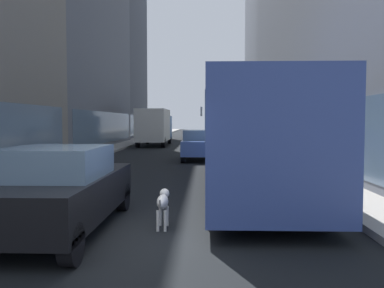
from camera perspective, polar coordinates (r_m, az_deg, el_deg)
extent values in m
plane|color=black|center=(42.27, -0.15, 0.42)|extent=(120.00, 120.00, 0.00)
cube|color=gray|center=(42.86, -7.79, 0.53)|extent=(2.40, 110.00, 0.15)
cube|color=#9E9991|center=(42.45, 7.56, 0.51)|extent=(2.40, 110.00, 0.15)
cube|color=slate|center=(32.97, -11.76, 2.34)|extent=(0.08, 17.25, 2.40)
cube|color=#4C515B|center=(52.46, -13.25, 12.40)|extent=(10.31, 14.87, 21.00)
cube|color=slate|center=(50.70, -7.49, 2.68)|extent=(0.08, 13.38, 2.40)
cube|color=slate|center=(13.14, 22.35, 0.86)|extent=(0.08, 16.40, 2.40)
cube|color=slate|center=(31.78, 11.04, 2.31)|extent=(0.08, 16.64, 2.40)
cube|color=slate|center=(54.45, 13.24, 13.46)|extent=(8.60, 22.31, 23.63)
cube|color=slate|center=(52.92, 8.55, 2.69)|extent=(0.08, 20.08, 2.40)
cube|color=#33478C|center=(12.37, 7.82, 1.29)|extent=(2.55, 11.50, 2.75)
cube|color=slate|center=(12.37, 7.84, 3.59)|extent=(2.57, 11.04, 0.90)
cube|color=black|center=(18.11, 5.95, -1.64)|extent=(2.55, 0.16, 0.44)
cylinder|color=black|center=(15.93, 2.44, -2.48)|extent=(0.30, 1.00, 1.00)
cylinder|color=black|center=(16.11, 10.48, -2.47)|extent=(0.30, 1.00, 1.00)
cylinder|color=black|center=(8.31, 2.92, -7.80)|extent=(0.30, 1.00, 1.00)
cylinder|color=black|center=(8.65, 18.14, -7.52)|extent=(0.30, 1.00, 1.00)
cube|color=silver|center=(17.46, 1.33, 4.60)|extent=(0.08, 0.24, 0.40)
cube|color=silver|center=(38.91, 3.80, 1.20)|extent=(1.78, 4.27, 0.75)
cube|color=slate|center=(38.68, 3.81, 2.15)|extent=(1.64, 1.92, 0.55)
cylinder|color=black|center=(40.63, 2.62, 0.76)|extent=(0.22, 0.64, 0.64)
cylinder|color=black|center=(40.68, 4.82, 0.75)|extent=(0.22, 0.64, 0.64)
cylinder|color=black|center=(37.20, 2.68, 0.53)|extent=(0.22, 0.64, 0.64)
cylinder|color=black|center=(37.25, 5.08, 0.52)|extent=(0.22, 0.64, 0.64)
cube|color=black|center=(8.09, -17.95, -6.85)|extent=(1.82, 4.48, 0.75)
cube|color=slate|center=(7.79, -18.60, -2.42)|extent=(1.67, 2.01, 0.55)
cylinder|color=black|center=(10.11, -18.67, -7.02)|extent=(0.22, 0.64, 0.64)
cylinder|color=black|center=(9.67, -9.71, -7.35)|extent=(0.22, 0.64, 0.64)
cylinder|color=black|center=(6.24, -16.65, -13.39)|extent=(0.22, 0.64, 0.64)
cube|color=#4C6BB7|center=(21.70, 1.05, -0.43)|extent=(1.81, 3.96, 0.75)
cube|color=slate|center=(21.47, 1.05, 1.26)|extent=(1.67, 1.78, 0.55)
cylinder|color=black|center=(23.32, -0.85, -1.10)|extent=(0.22, 0.64, 0.64)
cylinder|color=black|center=(23.29, 3.07, -1.11)|extent=(0.22, 0.64, 0.64)
cylinder|color=black|center=(20.20, -1.28, -1.78)|extent=(0.22, 0.64, 0.64)
cylinder|color=black|center=(20.17, 3.25, -1.79)|extent=(0.22, 0.64, 0.64)
cube|color=#19519E|center=(37.41, -4.72, 2.34)|extent=(2.30, 2.00, 2.10)
cube|color=silver|center=(33.68, -5.46, 2.66)|extent=(2.30, 5.50, 2.60)
cylinder|color=black|center=(37.57, -6.25, 0.74)|extent=(0.28, 0.90, 0.90)
cylinder|color=black|center=(37.33, -3.18, 0.73)|extent=(0.28, 0.90, 0.90)
cylinder|color=black|center=(32.14, -7.64, 0.30)|extent=(0.28, 0.90, 0.90)
cylinder|color=black|center=(31.87, -4.05, 0.30)|extent=(0.28, 0.90, 0.90)
ellipsoid|color=white|center=(7.95, -4.17, -8.09)|extent=(0.22, 0.60, 0.26)
sphere|color=white|center=(8.31, -3.89, -6.96)|extent=(0.20, 0.20, 0.20)
sphere|color=black|center=(8.33, -4.29, -6.80)|extent=(0.07, 0.07, 0.07)
sphere|color=black|center=(8.32, -3.47, -6.82)|extent=(0.07, 0.07, 0.07)
cylinder|color=white|center=(7.55, -4.50, -8.31)|extent=(0.03, 0.16, 0.19)
cylinder|color=white|center=(8.23, -4.50, -10.04)|extent=(0.06, 0.06, 0.40)
cylinder|color=white|center=(8.22, -3.51, -10.06)|extent=(0.06, 0.06, 0.40)
cylinder|color=white|center=(7.83, -4.84, -10.75)|extent=(0.06, 0.06, 0.40)
cylinder|color=white|center=(7.81, -3.81, -10.77)|extent=(0.06, 0.06, 0.40)
sphere|color=black|center=(8.04, -3.74, -7.67)|extent=(0.04, 0.04, 0.04)
sphere|color=black|center=(7.88, -4.67, -8.05)|extent=(0.04, 0.04, 0.04)
sphere|color=black|center=(7.76, -4.17, -7.92)|extent=(0.04, 0.04, 0.04)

